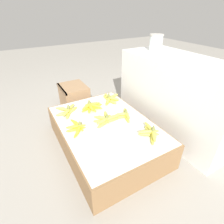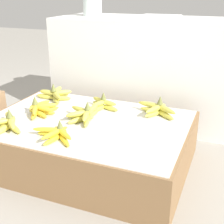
% 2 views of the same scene
% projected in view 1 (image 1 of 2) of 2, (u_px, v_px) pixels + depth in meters
% --- Properties ---
extents(ground_plane, '(10.00, 10.00, 0.00)m').
position_uv_depth(ground_plane, '(106.00, 145.00, 1.64)').
color(ground_plane, gray).
extents(display_platform, '(1.07, 0.75, 0.25)m').
position_uv_depth(display_platform, '(106.00, 135.00, 1.57)').
color(display_platform, olive).
rests_on(display_platform, ground_plane).
extents(back_vendor_table, '(1.23, 0.55, 0.71)m').
position_uv_depth(back_vendor_table, '(178.00, 96.00, 1.72)').
color(back_vendor_table, white).
rests_on(back_vendor_table, ground_plane).
extents(wooden_crate, '(0.36, 0.29, 0.29)m').
position_uv_depth(wooden_crate, '(74.00, 97.00, 2.17)').
color(wooden_crate, '#997551').
rests_on(wooden_crate, ground_plane).
extents(banana_bunch_front_left, '(0.23, 0.23, 0.10)m').
position_uv_depth(banana_bunch_front_left, '(67.00, 111.00, 1.63)').
color(banana_bunch_front_left, '#DBCC4C').
rests_on(banana_bunch_front_left, display_platform).
extents(banana_bunch_front_midleft, '(0.23, 0.16, 0.09)m').
position_uv_depth(banana_bunch_front_midleft, '(77.00, 127.00, 1.41)').
color(banana_bunch_front_midleft, yellow).
rests_on(banana_bunch_front_midleft, display_platform).
extents(banana_bunch_middle_left, '(0.16, 0.24, 0.10)m').
position_uv_depth(banana_bunch_middle_left, '(91.00, 107.00, 1.70)').
color(banana_bunch_middle_left, gold).
rests_on(banana_bunch_middle_left, display_platform).
extents(banana_bunch_middle_midleft, '(0.18, 0.24, 0.11)m').
position_uv_depth(banana_bunch_middle_midleft, '(106.00, 119.00, 1.51)').
color(banana_bunch_middle_midleft, gold).
rests_on(banana_bunch_middle_midleft, display_platform).
extents(banana_bunch_back_left, '(0.24, 0.22, 0.11)m').
position_uv_depth(banana_bunch_back_left, '(110.00, 99.00, 1.84)').
color(banana_bunch_back_left, gold).
rests_on(banana_bunch_back_left, display_platform).
extents(banana_bunch_back_midleft, '(0.20, 0.16, 0.10)m').
position_uv_depth(banana_bunch_back_midleft, '(125.00, 115.00, 1.57)').
color(banana_bunch_back_midleft, gold).
rests_on(banana_bunch_back_midleft, display_platform).
extents(banana_bunch_back_midright, '(0.24, 0.17, 0.11)m').
position_uv_depth(banana_bunch_back_midright, '(151.00, 133.00, 1.35)').
color(banana_bunch_back_midright, gold).
rests_on(banana_bunch_back_midright, display_platform).
extents(glass_jar, '(0.14, 0.14, 0.16)m').
position_uv_depth(glass_jar, '(156.00, 43.00, 1.78)').
color(glass_jar, silver).
rests_on(glass_jar, back_vendor_table).
extents(foam_tray_white, '(0.25, 0.20, 0.02)m').
position_uv_depth(foam_tray_white, '(197.00, 61.00, 1.47)').
color(foam_tray_white, white).
rests_on(foam_tray_white, back_vendor_table).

